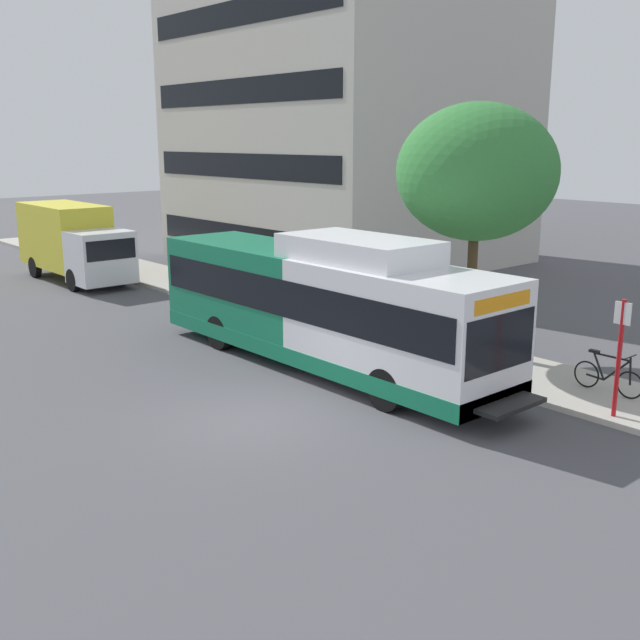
{
  "coord_description": "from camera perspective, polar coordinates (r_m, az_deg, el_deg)",
  "views": [
    {
      "loc": [
        -9.09,
        -12.66,
        6.03
      ],
      "look_at": [
        2.87,
        1.17,
        1.6
      ],
      "focal_mm": 42.2,
      "sensor_mm": 36.0,
      "label": 1
    }
  ],
  "objects": [
    {
      "name": "bicycle_parked",
      "position": [
        19.08,
        21.02,
        -3.97
      ],
      "size": [
        0.52,
        1.76,
        1.02
      ],
      "color": "black",
      "rests_on": "sidewalk_curb"
    },
    {
      "name": "transit_bus",
      "position": [
        20.03,
        0.17,
        1.14
      ],
      "size": [
        2.58,
        12.25,
        3.65
      ],
      "color": "white",
      "rests_on": "ground"
    },
    {
      "name": "street_tree_near_stop",
      "position": [
        21.08,
        11.8,
        10.89
      ],
      "size": [
        4.35,
        4.35,
        6.85
      ],
      "color": "#4C3823",
      "rests_on": "sidewalk_curb"
    },
    {
      "name": "sidewalk_curb",
      "position": [
        25.35,
        -0.09,
        0.02
      ],
      "size": [
        3.0,
        56.0,
        0.14
      ],
      "primitive_type": "cube",
      "color": "#A8A399",
      "rests_on": "ground"
    },
    {
      "name": "bus_stop_sign_pole",
      "position": [
        17.27,
        21.77,
        -2.08
      ],
      "size": [
        0.1,
        0.36,
        2.6
      ],
      "color": "red",
      "rests_on": "sidewalk_curb"
    },
    {
      "name": "ground_plane",
      "position": [
        23.36,
        -16.53,
        -1.92
      ],
      "size": [
        120.0,
        120.0,
        0.0
      ],
      "primitive_type": "plane",
      "color": "#4C4C51"
    },
    {
      "name": "box_truck_background",
      "position": [
        34.16,
        -18.22,
        5.73
      ],
      "size": [
        2.32,
        7.01,
        3.25
      ],
      "color": "silver",
      "rests_on": "ground"
    },
    {
      "name": "lattice_comm_tower",
      "position": [
        51.43,
        -7.52,
        14.95
      ],
      "size": [
        1.1,
        1.1,
        22.57
      ],
      "color": "#B7B7BC",
      "rests_on": "ground"
    }
  ]
}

